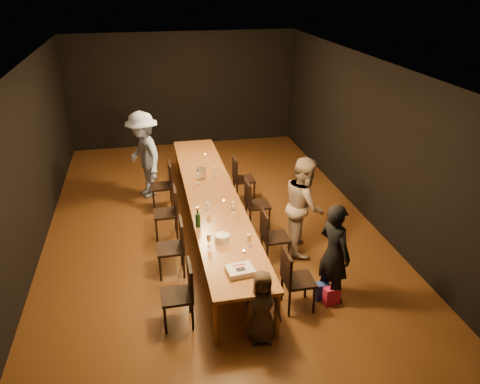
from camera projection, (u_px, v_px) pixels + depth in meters
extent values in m
plane|color=#472811|center=(213.00, 230.00, 8.70)|extent=(10.00, 10.00, 0.00)
cube|color=black|center=(183.00, 90.00, 12.49)|extent=(6.00, 0.04, 3.00)
cube|color=black|center=(307.00, 378.00, 3.64)|extent=(6.00, 0.04, 3.00)
cube|color=black|center=(26.00, 169.00, 7.50)|extent=(0.04, 10.00, 3.00)
cube|color=black|center=(372.00, 143.00, 8.62)|extent=(0.04, 10.00, 3.00)
cube|color=silver|center=(208.00, 67.00, 7.42)|extent=(6.00, 10.00, 0.04)
cube|color=brown|center=(212.00, 195.00, 8.39)|extent=(0.90, 6.00, 0.05)
cylinder|color=brown|center=(216.00, 322.00, 5.91)|extent=(0.08, 0.08, 0.70)
cylinder|color=brown|center=(277.00, 314.00, 6.06)|extent=(0.08, 0.08, 0.70)
cylinder|color=brown|center=(177.00, 159.00, 11.04)|extent=(0.08, 0.08, 0.70)
cylinder|color=brown|center=(211.00, 157.00, 11.19)|extent=(0.08, 0.08, 0.70)
imported|color=black|center=(334.00, 253.00, 6.59)|extent=(0.55, 0.65, 1.53)
imported|color=tan|center=(304.00, 205.00, 7.78)|extent=(0.78, 0.93, 1.69)
imported|color=#92ABE3|center=(144.00, 155.00, 9.69)|extent=(1.07, 1.35, 1.84)
imported|color=#403223|center=(262.00, 307.00, 5.92)|extent=(0.54, 0.39, 1.04)
cube|color=#CD1E52|center=(331.00, 296.00, 6.73)|extent=(0.25, 0.16, 0.27)
cube|color=#24399E|center=(322.00, 291.00, 6.85)|extent=(0.22, 0.15, 0.26)
cube|color=white|center=(240.00, 271.00, 6.17)|extent=(0.38, 0.32, 0.08)
cube|color=black|center=(241.00, 269.00, 6.13)|extent=(0.13, 0.10, 0.00)
cube|color=red|center=(239.00, 265.00, 6.22)|extent=(0.18, 0.05, 0.00)
cylinder|color=white|center=(222.00, 238.00, 6.88)|extent=(0.28, 0.28, 0.12)
cylinder|color=silver|center=(201.00, 173.00, 9.01)|extent=(0.22, 0.22, 0.20)
cylinder|color=#B2B7B2|center=(244.00, 252.00, 6.63)|extent=(0.05, 0.05, 0.03)
cylinder|color=#B2B7B2|center=(224.00, 201.00, 8.09)|extent=(0.05, 0.05, 0.03)
cylinder|color=#B2B7B2|center=(205.00, 155.00, 10.14)|extent=(0.05, 0.05, 0.03)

